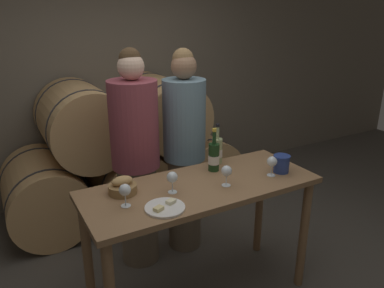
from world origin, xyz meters
TOP-DOWN VIEW (x-y plane):
  - stone_wall_back at (0.00, 2.15)m, footprint 10.00×0.12m
  - barrel_stack at (0.00, 1.55)m, footprint 2.42×0.96m
  - tasting_table at (0.00, 0.00)m, footprint 1.61×0.64m
  - person_left at (-0.21, 0.66)m, footprint 0.38×0.38m
  - person_right at (0.22, 0.66)m, footprint 0.35×0.35m
  - wine_bottle_red at (0.20, 0.16)m, footprint 0.08×0.08m
  - wine_bottle_white at (0.30, 0.27)m, footprint 0.08×0.08m
  - blue_crock at (0.61, -0.10)m, footprint 0.12×0.12m
  - bread_basket at (-0.51, 0.14)m, footprint 0.18×0.18m
  - cheese_plate at (-0.36, -0.18)m, footprint 0.24×0.24m
  - wine_glass_far_left at (-0.55, -0.04)m, footprint 0.07×0.07m
  - wine_glass_left at (-0.22, -0.01)m, footprint 0.07×0.07m
  - wine_glass_center at (0.14, -0.10)m, footprint 0.07×0.07m
  - wine_glass_right at (0.51, -0.12)m, footprint 0.07×0.07m

SIDE VIEW (x-z plane):
  - barrel_stack at x=0.00m, z-range -0.07..1.34m
  - tasting_table at x=0.00m, z-range 0.32..1.25m
  - person_right at x=0.22m, z-range 0.02..1.79m
  - person_left at x=-0.21m, z-range 0.01..1.80m
  - cheese_plate at x=-0.36m, z-range 0.92..0.96m
  - bread_basket at x=-0.51m, z-range 0.92..1.03m
  - blue_crock at x=0.61m, z-range 0.94..1.06m
  - wine_bottle_white at x=0.30m, z-range 0.88..1.19m
  - wine_glass_far_left at x=-0.55m, z-range 0.96..1.11m
  - wine_glass_left at x=-0.22m, z-range 0.96..1.11m
  - wine_glass_center at x=0.14m, z-range 0.96..1.11m
  - wine_glass_right at x=0.51m, z-range 0.96..1.11m
  - wine_bottle_red at x=0.20m, z-range 0.88..1.20m
  - stone_wall_back at x=0.00m, z-range 0.00..3.20m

